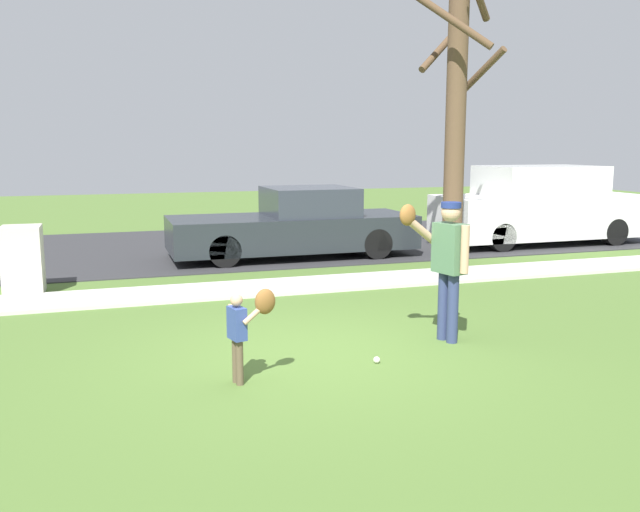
{
  "coord_description": "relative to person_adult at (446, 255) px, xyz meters",
  "views": [
    {
      "loc": [
        -2.22,
        -7.2,
        2.4
      ],
      "look_at": [
        0.38,
        0.82,
        1.0
      ],
      "focal_mm": 37.81,
      "sensor_mm": 36.0,
      "label": 1
    }
  ],
  "objects": [
    {
      "name": "ground_plane",
      "position": [
        -1.71,
        3.52,
        -1.07
      ],
      "size": [
        48.0,
        48.0,
        0.0
      ],
      "primitive_type": "plane",
      "color": "#4C6B2D"
    },
    {
      "name": "street_tree_near",
      "position": [
        2.69,
        4.7,
        1.96
      ],
      "size": [
        1.85,
        1.89,
        5.73
      ],
      "color": "brown",
      "rests_on": "ground"
    },
    {
      "name": "road_surface",
      "position": [
        -1.71,
        8.62,
        -1.06
      ],
      "size": [
        36.0,
        6.8,
        0.02
      ],
      "primitive_type": "cube",
      "color": "#2D2D30",
      "rests_on": "ground"
    },
    {
      "name": "person_child",
      "position": [
        -2.62,
        -0.72,
        -0.43
      ],
      "size": [
        0.49,
        0.33,
        0.98
      ],
      "rotation": [
        0.0,
        0.0,
        0.25
      ],
      "color": "brown",
      "rests_on": "ground"
    },
    {
      "name": "parked_pickup_dark",
      "position": [
        -0.01,
        6.66,
        -0.4
      ],
      "size": [
        5.2,
        1.95,
        1.48
      ],
      "rotation": [
        0.0,
        0.0,
        3.14
      ],
      "color": "#23282D",
      "rests_on": "road_surface"
    },
    {
      "name": "sidewalk_strip",
      "position": [
        -1.71,
        3.62,
        -1.04
      ],
      "size": [
        36.0,
        1.2,
        0.06
      ],
      "primitive_type": "cube",
      "color": "beige",
      "rests_on": "ground"
    },
    {
      "name": "utility_cabinet",
      "position": [
        -5.2,
        4.51,
        -0.52
      ],
      "size": [
        0.61,
        0.68,
        1.11
      ],
      "primitive_type": "cube",
      "color": "beige",
      "rests_on": "ground"
    },
    {
      "name": "person_adult",
      "position": [
        0.0,
        0.0,
        0.0
      ],
      "size": [
        0.79,
        0.59,
        1.72
      ],
      "rotation": [
        0.0,
        0.0,
        -2.89
      ],
      "color": "navy",
      "rests_on": "ground"
    },
    {
      "name": "baseball",
      "position": [
        -1.12,
        -0.54,
        -1.04
      ],
      "size": [
        0.07,
        0.07,
        0.07
      ],
      "primitive_type": "sphere",
      "color": "white",
      "rests_on": "ground"
    },
    {
      "name": "parked_van_white",
      "position": [
        6.15,
        6.71,
        -0.17
      ],
      "size": [
        5.0,
        1.95,
        1.88
      ],
      "rotation": [
        0.0,
        0.0,
        3.14
      ],
      "color": "silver",
      "rests_on": "road_surface"
    }
  ]
}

